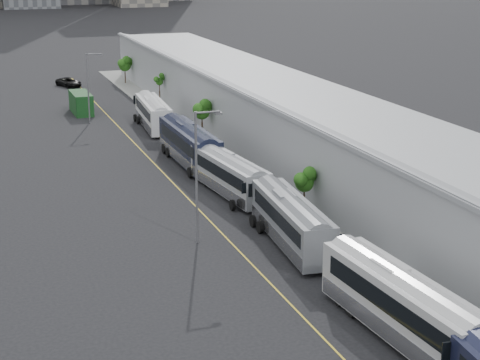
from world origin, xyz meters
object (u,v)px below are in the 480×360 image
bus_3 (292,226)px  bus_5 (190,148)px  bus_6 (153,116)px  street_lamp_near (199,169)px  suv (69,82)px  street_lamp_far (89,83)px  shipping_container (81,103)px  bus_4 (229,178)px  bus_2 (402,312)px

bus_3 → bus_5: (-0.64, 24.51, 0.14)m
bus_6 → street_lamp_near: (-5.92, -39.10, 4.07)m
suv → bus_3: bearing=-107.1°
bus_3 → suv: bearing=98.8°
bus_5 → suv: (-4.89, 51.68, -0.97)m
bus_3 → street_lamp_far: 48.38m
bus_3 → shipping_container: bus_3 is taller
shipping_container → street_lamp_near: bearing=-89.5°
street_lamp_near → suv: street_lamp_near is taller
bus_6 → bus_5: bearing=-87.6°
bus_4 → bus_2: bearing=-95.0°
bus_2 → bus_6: bus_2 is taller
street_lamp_near → bus_4: bearing=60.9°
bus_3 → street_lamp_near: street_lamp_near is taller
bus_4 → suv: (-5.33, 62.79, -0.79)m
bus_3 → street_lamp_near: 7.85m
street_lamp_near → street_lamp_far: (-0.57, 44.98, -0.62)m
bus_5 → bus_6: size_ratio=1.08×
bus_6 → bus_4: bearing=-86.1°
street_lamp_near → street_lamp_far: size_ratio=1.14×
bus_5 → shipping_container: bus_5 is taller
bus_6 → street_lamp_near: street_lamp_near is taller
suv → bus_5: bearing=-105.9°
bus_5 → street_lamp_near: street_lamp_near is taller
suv → shipping_container: bearing=-114.9°
bus_5 → street_lamp_far: 24.28m
bus_2 → shipping_container: bus_2 is taller
bus_4 → street_lamp_far: street_lamp_far is taller
bus_3 → bus_6: bus_3 is taller
bus_2 → street_lamp_near: street_lamp_near is taller
bus_5 → street_lamp_near: size_ratio=1.38×
bus_2 → shipping_container: size_ratio=2.08×
street_lamp_far → bus_2: bearing=-83.9°
bus_5 → bus_3: bearing=-88.9°
street_lamp_far → bus_5: bearing=-75.5°
shipping_container → street_lamp_far: bearing=-88.2°
bus_4 → shipping_container: (-6.71, 40.77, -0.13)m
bus_4 → bus_5: 11.12m
bus_6 → street_lamp_near: size_ratio=1.28×
street_lamp_near → shipping_container: bearing=90.9°
bus_3 → shipping_container: size_ratio=1.95×
bus_3 → bus_5: bearing=96.1°
bus_5 → bus_6: bus_5 is taller
bus_2 → bus_6: bearing=86.7°
bus_3 → street_lamp_near: bearing=159.8°
bus_2 → bus_6: 57.34m
bus_5 → street_lamp_far: bearing=104.1°
shipping_container → bus_6: bearing=-61.6°
bus_6 → street_lamp_far: street_lamp_far is taller
bus_5 → suv: bus_5 is taller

